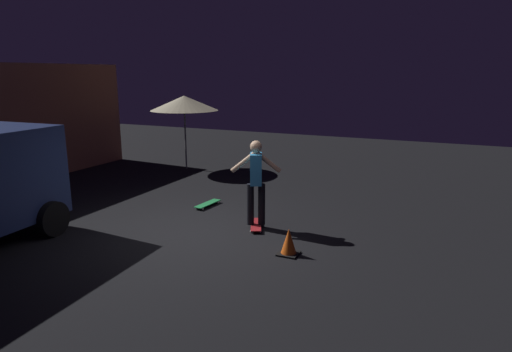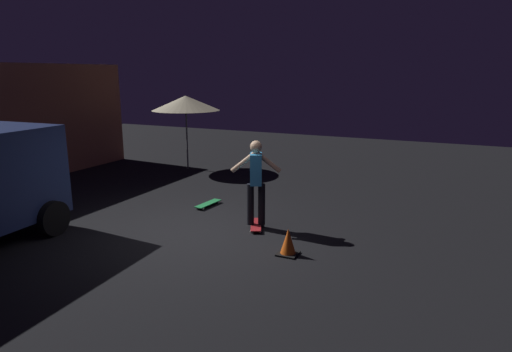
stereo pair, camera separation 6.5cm
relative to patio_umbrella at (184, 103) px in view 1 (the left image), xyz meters
The scene contains 6 objects.
ground_plane 6.34m from the patio_umbrella, 145.24° to the right, with size 28.00×28.00×0.00m, color black.
patio_umbrella is the anchor object (origin of this frame).
skateboard_ridden 6.28m from the patio_umbrella, 133.45° to the right, with size 0.79×0.50×0.07m.
skateboard_spare 4.68m from the patio_umbrella, 140.21° to the right, with size 0.80×0.28×0.07m.
skater 6.03m from the patio_umbrella, 133.45° to the right, with size 0.48×0.93×1.67m.
traffic_cone 7.62m from the patio_umbrella, 133.36° to the right, with size 0.34×0.34×0.46m.
Camera 1 is at (-6.72, -4.35, 3.00)m, focal length 31.03 mm.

